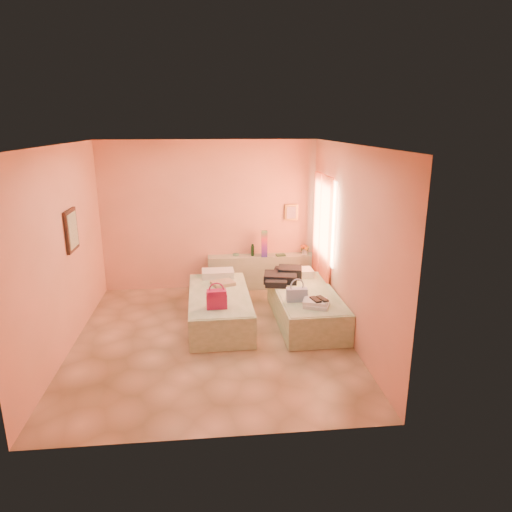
{
  "coord_description": "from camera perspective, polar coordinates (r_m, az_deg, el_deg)",
  "views": [
    {
      "loc": [
        0.01,
        -6.2,
        3.07
      ],
      "look_at": [
        0.74,
        0.85,
        1.01
      ],
      "focal_mm": 32.0,
      "sensor_mm": 36.0,
      "label": 1
    }
  ],
  "objects": [
    {
      "name": "headboard_ledge",
      "position": [
        8.8,
        0.71,
        -1.96
      ],
      "size": [
        2.05,
        0.3,
        0.65
      ],
      "primitive_type": "cube",
      "color": "#A0A889",
      "rests_on": "ground"
    },
    {
      "name": "clothes_pile",
      "position": [
        7.73,
        3.44,
        -2.53
      ],
      "size": [
        0.68,
        0.68,
        0.18
      ],
      "primitive_type": "cube",
      "rotation": [
        0.0,
        0.0,
        -0.15
      ],
      "color": "black",
      "rests_on": "bed_right"
    },
    {
      "name": "sandal_pair",
      "position": [
        6.72,
        7.88,
        -5.38
      ],
      "size": [
        0.22,
        0.26,
        0.02
      ],
      "primitive_type": "cube",
      "rotation": [
        0.0,
        0.0,
        0.24
      ],
      "color": "black",
      "rests_on": "towel_stack"
    },
    {
      "name": "room_walls",
      "position": [
        6.89,
        -4.18,
        5.47
      ],
      "size": [
        4.02,
        4.51,
        2.81
      ],
      "color": "#F19E80",
      "rests_on": "ground"
    },
    {
      "name": "magenta_handbag",
      "position": [
        6.63,
        -4.94,
        -5.36
      ],
      "size": [
        0.3,
        0.18,
        0.28
      ],
      "primitive_type": "cube",
      "rotation": [
        0.0,
        0.0,
        0.05
      ],
      "color": "#A81445",
      "rests_on": "bed_left"
    },
    {
      "name": "water_bottle",
      "position": [
        8.65,
        -0.43,
        0.72
      ],
      "size": [
        0.08,
        0.08,
        0.22
      ],
      "primitive_type": "cylinder",
      "rotation": [
        0.0,
        0.0,
        -0.36
      ],
      "color": "#13361E",
      "rests_on": "headboard_ledge"
    },
    {
      "name": "bed_left",
      "position": [
        7.33,
        -4.59,
        -6.46
      ],
      "size": [
        0.94,
        2.02,
        0.5
      ],
      "primitive_type": "cube",
      "rotation": [
        0.0,
        0.0,
        0.02
      ],
      "color": "beige",
      "rests_on": "ground"
    },
    {
      "name": "blue_handbag",
      "position": [
        6.89,
        5.12,
        -4.85
      ],
      "size": [
        0.32,
        0.14,
        0.2
      ],
      "primitive_type": "cube",
      "rotation": [
        0.0,
        0.0,
        -0.03
      ],
      "color": "#3F5C99",
      "rests_on": "bed_right"
    },
    {
      "name": "ground",
      "position": [
        6.92,
        -5.45,
        -10.18
      ],
      "size": [
        4.5,
        4.5,
        0.0
      ],
      "primitive_type": "plane",
      "color": "tan",
      "rests_on": "ground"
    },
    {
      "name": "green_book",
      "position": [
        8.69,
        3.1,
        0.12
      ],
      "size": [
        0.19,
        0.15,
        0.03
      ],
      "primitive_type": "cube",
      "rotation": [
        0.0,
        0.0,
        0.13
      ],
      "color": "#294C2D",
      "rests_on": "headboard_ledge"
    },
    {
      "name": "small_dish",
      "position": [
        8.71,
        -2.54,
        0.18
      ],
      "size": [
        0.13,
        0.13,
        0.03
      ],
      "primitive_type": "cylinder",
      "rotation": [
        0.0,
        0.0,
        0.05
      ],
      "color": "#498569",
      "rests_on": "headboard_ledge"
    },
    {
      "name": "khaki_garment",
      "position": [
        7.57,
        -4.17,
        -3.42
      ],
      "size": [
        0.43,
        0.39,
        0.06
      ],
      "primitive_type": "cube",
      "rotation": [
        0.0,
        0.0,
        0.38
      ],
      "color": "#9E8566",
      "rests_on": "bed_left"
    },
    {
      "name": "towel_stack",
      "position": [
        6.73,
        7.58,
        -5.89
      ],
      "size": [
        0.44,
        0.41,
        0.1
      ],
      "primitive_type": "cube",
      "rotation": [
        0.0,
        0.0,
        -0.39
      ],
      "color": "silver",
      "rests_on": "bed_right"
    },
    {
      "name": "flower_vase",
      "position": [
        8.8,
        6.12,
        0.93
      ],
      "size": [
        0.18,
        0.18,
        0.23
      ],
      "primitive_type": "cube",
      "rotation": [
        0.0,
        0.0,
        -0.05
      ],
      "color": "silver",
      "rests_on": "headboard_ledge"
    },
    {
      "name": "rainbow_box",
      "position": [
        8.56,
        1.04,
        1.54
      ],
      "size": [
        0.12,
        0.12,
        0.5
      ],
      "primitive_type": "cube",
      "rotation": [
        0.0,
        0.0,
        -0.04
      ],
      "color": "#A81445",
      "rests_on": "headboard_ledge"
    },
    {
      "name": "bed_right",
      "position": [
        7.4,
        6.22,
        -6.26
      ],
      "size": [
        0.94,
        2.02,
        0.5
      ],
      "primitive_type": "cube",
      "rotation": [
        0.0,
        0.0,
        0.02
      ],
      "color": "beige",
      "rests_on": "ground"
    }
  ]
}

